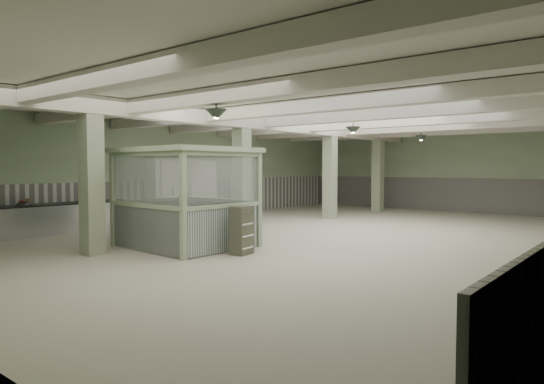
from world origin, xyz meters
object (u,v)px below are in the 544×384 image
Objects in this scene: prep_counter at (48,219)px; walkin_cooler at (179,189)px; guard_booth at (185,179)px; filing_cabinet at (242,230)px.

prep_counter is 1.93× the size of walkin_cooler.
guard_booth is at bearing 13.76° from prep_counter.
walkin_cooler reaches higher than prep_counter.
prep_counter is 6.75m from filing_cabinet.
filing_cabinet is (6.63, 1.26, 0.09)m from prep_counter.
filing_cabinet is at bearing -29.40° from walkin_cooler.
guard_booth reaches higher than prep_counter.
walkin_cooler is at bearing 90.96° from prep_counter.
walkin_cooler is 6.25m from guard_booth.
walkin_cooler reaches higher than filing_cabinet.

